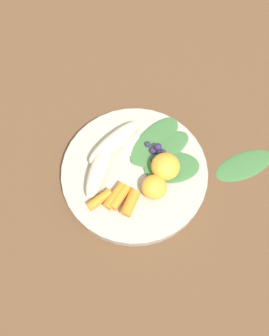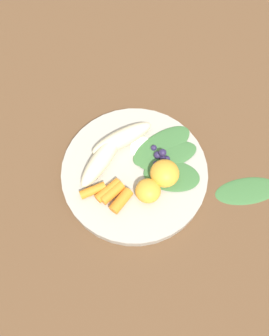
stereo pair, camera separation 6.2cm
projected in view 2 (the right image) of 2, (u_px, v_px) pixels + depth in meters
name	position (u px, v px, depth m)	size (l,w,h in m)	color
ground_plane	(134.00, 175.00, 0.65)	(2.40, 2.40, 0.00)	brown
bowl	(134.00, 173.00, 0.64)	(0.27, 0.27, 0.02)	#B2AD9E
banana_peeled_left	(102.00, 159.00, 0.62)	(0.12, 0.03, 0.03)	beige
banana_peeled_right	(122.00, 138.00, 0.64)	(0.12, 0.03, 0.03)	beige
orange_segment_near	(165.00, 173.00, 0.60)	(0.05, 0.05, 0.04)	#F4A833
orange_segment_far	(148.00, 191.00, 0.59)	(0.04, 0.04, 0.03)	#F4A833
carrot_front	(93.00, 190.00, 0.60)	(0.02, 0.02, 0.05)	orange
carrot_mid_left	(108.00, 190.00, 0.60)	(0.02, 0.02, 0.05)	orange
carrot_mid_right	(113.00, 193.00, 0.60)	(0.02, 0.02, 0.05)	orange
carrot_rear	(121.00, 201.00, 0.59)	(0.02, 0.02, 0.05)	orange
blueberry_pile	(161.00, 158.00, 0.63)	(0.04, 0.05, 0.03)	#2D234C
coconut_shred_patch	(142.00, 148.00, 0.64)	(0.04, 0.04, 0.00)	white
kale_leaf_left	(172.00, 176.00, 0.62)	(0.10, 0.06, 0.01)	#3D7038
kale_leaf_right	(168.00, 156.00, 0.64)	(0.11, 0.05, 0.01)	#3D7038
kale_leaf_rear	(162.00, 146.00, 0.64)	(0.13, 0.05, 0.01)	#3D7038
kale_leaf_stray	(247.00, 190.00, 0.63)	(0.12, 0.05, 0.01)	#3D7038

